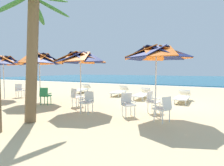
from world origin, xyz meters
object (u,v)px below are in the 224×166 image
beach_umbrella_3 (3,61)px  plastic_chair_5 (45,95)px  plastic_chair_0 (164,107)px  beach_umbrella_1 (80,58)px  sun_lounger_1 (142,94)px  plastic_chair_3 (76,96)px  beach_umbrella_0 (156,53)px  sun_lounger_0 (183,97)px  palm_tree_3 (31,45)px  plastic_chair_1 (128,103)px  sun_lounger_3 (82,89)px  plastic_chair_6 (20,89)px  sun_lounger_2 (120,91)px  beach_umbrella_2 (39,59)px  plastic_chair_2 (152,101)px  plastic_chair_4 (87,101)px

beach_umbrella_3 → plastic_chair_5: bearing=-2.8°
plastic_chair_0 → plastic_chair_5: bearing=176.2°
beach_umbrella_1 → sun_lounger_1: bearing=69.8°
plastic_chair_5 → plastic_chair_3: bearing=11.3°
beach_umbrella_0 → beach_umbrella_3: bearing=-179.7°
beach_umbrella_0 → sun_lounger_0: bearing=80.8°
palm_tree_3 → plastic_chair_1: bearing=38.3°
plastic_chair_5 → sun_lounger_3: bearing=104.7°
beach_umbrella_1 → plastic_chair_5: 2.85m
beach_umbrella_1 → beach_umbrella_3: beach_umbrella_3 is taller
plastic_chair_1 → plastic_chair_5: size_ratio=1.00×
plastic_chair_6 → palm_tree_3: 6.54m
plastic_chair_6 → sun_lounger_2: bearing=35.1°
beach_umbrella_0 → sun_lounger_2: 6.10m
beach_umbrella_1 → beach_umbrella_2: size_ratio=0.95×
beach_umbrella_1 → sun_lounger_3: size_ratio=1.16×
plastic_chair_1 → plastic_chair_2: (0.70, 0.95, 0.00)m
beach_umbrella_0 → sun_lounger_0: beach_umbrella_0 is taller
beach_umbrella_3 → sun_lounger_0: (9.69, 3.78, -2.00)m
sun_lounger_3 → plastic_chair_4: bearing=-51.4°
plastic_chair_5 → plastic_chair_0: bearing=-3.8°
sun_lounger_1 → beach_umbrella_0: bearing=-66.2°
plastic_chair_3 → beach_umbrella_3: 5.60m
beach_umbrella_2 → sun_lounger_2: 5.54m
plastic_chair_1 → sun_lounger_3: size_ratio=0.39×
sun_lounger_3 → plastic_chair_3: bearing=-56.3°
beach_umbrella_2 → sun_lounger_0: (6.82, 3.60, -2.03)m
sun_lounger_2 → palm_tree_3: 7.34m
beach_umbrella_0 → beach_umbrella_1: (-3.21, -0.27, -0.09)m
beach_umbrella_1 → sun_lounger_0: (3.81, 4.00, -1.96)m
beach_umbrella_0 → plastic_chair_2: (-0.25, 0.56, -1.84)m
plastic_chair_4 → beach_umbrella_3: bearing=174.4°
plastic_chair_3 → beach_umbrella_1: bearing=-34.0°
sun_lounger_2 → sun_lounger_3: 3.17m
plastic_chair_5 → plastic_chair_6: bearing=163.5°
sun_lounger_0 → sun_lounger_3: 7.34m
beach_umbrella_1 → plastic_chair_5: size_ratio=2.98×
beach_umbrella_0 → sun_lounger_1: (-1.70, 3.85, -2.06)m
plastic_chair_1 → plastic_chair_4: same height
plastic_chair_3 → sun_lounger_3: bearing=123.7°
plastic_chair_3 → plastic_chair_6: (-5.08, 0.67, 0.00)m
plastic_chair_1 → beach_umbrella_3: size_ratio=0.33×
plastic_chair_2 → sun_lounger_2: bearing=129.5°
sun_lounger_0 → plastic_chair_0: bearing=-92.5°
plastic_chair_1 → plastic_chair_3: (-2.83, 0.51, 0.00)m
plastic_chair_4 → beach_umbrella_3: (-6.52, 0.64, 1.79)m
sun_lounger_0 → sun_lounger_3: bearing=174.0°
plastic_chair_3 → plastic_chair_2: bearing=7.2°
beach_umbrella_2 → plastic_chair_2: bearing=4.1°
plastic_chair_6 → sun_lounger_1: plastic_chair_6 is taller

